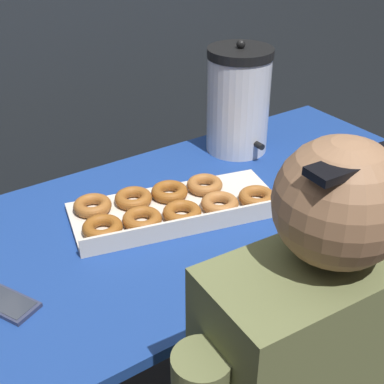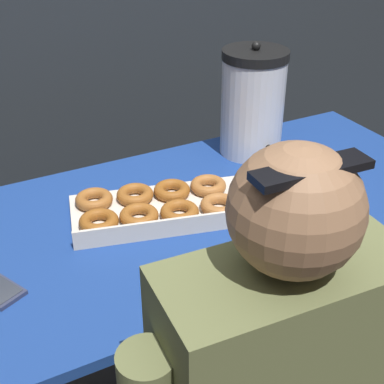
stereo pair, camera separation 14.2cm
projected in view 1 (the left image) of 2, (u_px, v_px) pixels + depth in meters
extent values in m
cube|color=navy|center=(197.00, 214.00, 1.47)|extent=(1.59, 0.75, 0.03)
cylinder|color=#ADADB2|center=(297.00, 199.00, 2.26)|extent=(0.03, 0.03, 0.73)
cube|color=beige|center=(176.00, 209.00, 1.45)|extent=(0.60, 0.37, 0.02)
cube|color=beige|center=(191.00, 223.00, 1.34)|extent=(0.55, 0.14, 0.04)
torus|color=brown|center=(102.00, 228.00, 1.33)|extent=(0.11, 0.11, 0.03)
torus|color=brown|center=(143.00, 220.00, 1.36)|extent=(0.14, 0.14, 0.03)
torus|color=brown|center=(182.00, 213.00, 1.39)|extent=(0.12, 0.12, 0.03)
torus|color=#A06330|center=(220.00, 203.00, 1.43)|extent=(0.14, 0.14, 0.03)
torus|color=#935623|center=(257.00, 197.00, 1.45)|extent=(0.14, 0.14, 0.03)
torus|color=#965825|center=(92.00, 206.00, 1.42)|extent=(0.13, 0.13, 0.03)
torus|color=brown|center=(133.00, 198.00, 1.45)|extent=(0.13, 0.13, 0.03)
torus|color=brown|center=(170.00, 192.00, 1.48)|extent=(0.12, 0.12, 0.03)
torus|color=#9D602D|center=(205.00, 185.00, 1.51)|extent=(0.13, 0.13, 0.03)
cylinder|color=silver|center=(238.00, 105.00, 1.70)|extent=(0.20, 0.20, 0.31)
cylinder|color=black|center=(241.00, 53.00, 1.62)|extent=(0.20, 0.20, 0.03)
sphere|color=black|center=(241.00, 44.00, 1.60)|extent=(0.03, 0.03, 0.03)
cylinder|color=black|center=(257.00, 145.00, 1.68)|extent=(0.02, 0.05, 0.02)
cube|color=#2D334C|center=(7.00, 304.00, 1.13)|extent=(0.12, 0.15, 0.01)
cube|color=#2D333D|center=(7.00, 302.00, 1.13)|extent=(0.11, 0.13, 0.00)
cube|color=#60663D|center=(309.00, 384.00, 0.97)|extent=(0.42, 0.21, 0.58)
sphere|color=#8E6647|center=(340.00, 203.00, 0.77)|extent=(0.20, 0.20, 0.20)
cube|color=black|center=(362.00, 162.00, 0.71)|extent=(0.17, 0.05, 0.01)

